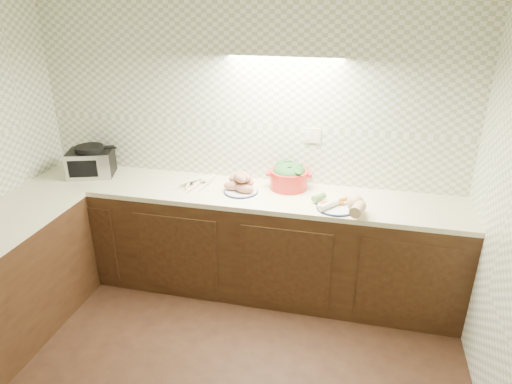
% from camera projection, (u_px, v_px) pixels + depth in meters
% --- Properties ---
extents(room, '(3.60, 3.60, 2.60)m').
position_uv_depth(room, '(149.00, 174.00, 2.07)').
color(room, black).
rests_on(room, ground).
extents(counter, '(3.60, 3.60, 0.90)m').
position_uv_depth(counter, '(118.00, 284.00, 3.29)').
color(counter, black).
rests_on(counter, ground).
extents(toaster_oven, '(0.44, 0.39, 0.26)m').
position_uv_depth(toaster_oven, '(91.00, 162.00, 3.97)').
color(toaster_oven, black).
rests_on(toaster_oven, counter).
extents(parsnip_pile, '(0.33, 0.32, 0.07)m').
position_uv_depth(parsnip_pile, '(200.00, 183.00, 3.78)').
color(parsnip_pile, '#FAF1C7').
rests_on(parsnip_pile, counter).
extents(sweet_potato_plate, '(0.29, 0.28, 0.17)m').
position_uv_depth(sweet_potato_plate, '(241.00, 184.00, 3.66)').
color(sweet_potato_plate, '#131B45').
rests_on(sweet_potato_plate, counter).
extents(onion_bowl, '(0.15, 0.15, 0.11)m').
position_uv_depth(onion_bowl, '(240.00, 181.00, 3.79)').
color(onion_bowl, black).
rests_on(onion_bowl, counter).
extents(dutch_oven, '(0.38, 0.35, 0.21)m').
position_uv_depth(dutch_oven, '(289.00, 176.00, 3.71)').
color(dutch_oven, red).
rests_on(dutch_oven, counter).
extents(veg_plate, '(0.44, 0.34, 0.14)m').
position_uv_depth(veg_plate, '(345.00, 204.00, 3.36)').
color(veg_plate, '#131B45').
rests_on(veg_plate, counter).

